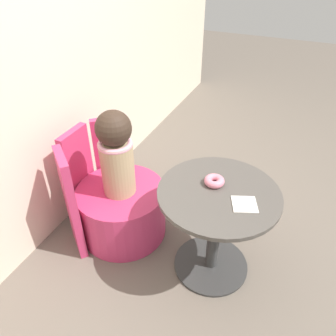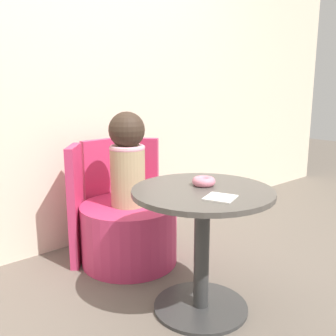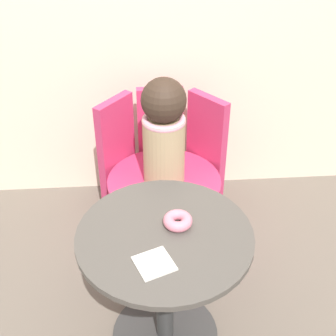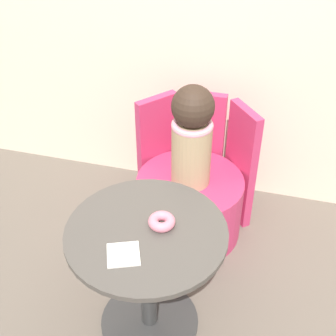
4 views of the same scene
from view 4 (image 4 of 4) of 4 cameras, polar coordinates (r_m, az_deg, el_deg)
The scene contains 8 objects.
ground_plane at distance 2.45m, azimuth -1.76°, elevation -17.36°, with size 12.00×12.00×0.00m, color #665B51.
back_wall at distance 2.65m, azimuth 5.01°, elevation 19.52°, with size 6.00×0.06×2.40m.
round_table at distance 2.09m, azimuth -2.52°, elevation -11.45°, with size 0.68×0.68×0.63m.
tub_chair at distance 2.72m, azimuth 2.62°, elevation -4.62°, with size 0.60×0.60×0.38m.
booth_backrest at distance 2.79m, azimuth 3.86°, elevation 1.54°, with size 0.70×0.26×0.75m.
child_figure at distance 2.42m, azimuth 2.94°, elevation 4.01°, with size 0.22×0.22×0.58m.
donut at distance 1.95m, azimuth -0.73°, elevation -6.46°, with size 0.11×0.11×0.04m.
paper_napkin at distance 1.86m, azimuth -5.46°, elevation -10.45°, with size 0.16×0.16×0.01m.
Camera 4 is at (0.43, -1.35, 2.00)m, focal length 50.00 mm.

